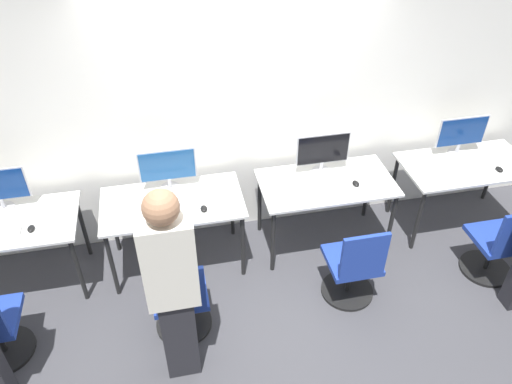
{
  "coord_description": "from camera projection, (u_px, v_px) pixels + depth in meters",
  "views": [
    {
      "loc": [
        -0.71,
        -3.23,
        3.57
      ],
      "look_at": [
        0.0,
        0.14,
        0.91
      ],
      "focal_mm": 35.0,
      "sensor_mm": 36.0,
      "label": 1
    }
  ],
  "objects": [
    {
      "name": "person_left",
      "position": [
        172.0,
        284.0,
        3.41
      ],
      "size": [
        0.36,
        0.23,
        1.78
      ],
      "color": "#232328",
      "rests_on": "ground_plane"
    },
    {
      "name": "desk_far_right",
      "position": [
        465.0,
        170.0,
        5.01
      ],
      "size": [
        1.27,
        0.69,
        0.76
      ],
      "color": "silver",
      "rests_on": "ground_plane"
    },
    {
      "name": "monitor_left",
      "position": [
        168.0,
        168.0,
        4.51
      ],
      "size": [
        0.52,
        0.18,
        0.41
      ],
      "color": "#B2B2B7",
      "rests_on": "desk_left"
    },
    {
      "name": "mouse_far_right",
      "position": [
        499.0,
        169.0,
        4.86
      ],
      "size": [
        0.06,
        0.09,
        0.03
      ],
      "color": "black",
      "rests_on": "desk_far_right"
    },
    {
      "name": "desk_left",
      "position": [
        173.0,
        208.0,
        4.53
      ],
      "size": [
        1.27,
        0.69,
        0.76
      ],
      "color": "silver",
      "rests_on": "ground_plane"
    },
    {
      "name": "monitor_right",
      "position": [
        323.0,
        152.0,
        4.72
      ],
      "size": [
        0.52,
        0.18,
        0.41
      ],
      "color": "#B2B2B7",
      "rests_on": "desk_right"
    },
    {
      "name": "office_chair_right",
      "position": [
        353.0,
        269.0,
        4.37
      ],
      "size": [
        0.48,
        0.48,
        0.88
      ],
      "color": "black",
      "rests_on": "ground_plane"
    },
    {
      "name": "mouse_left",
      "position": [
        204.0,
        209.0,
        4.38
      ],
      "size": [
        0.06,
        0.09,
        0.03
      ],
      "color": "black",
      "rests_on": "desk_left"
    },
    {
      "name": "wall_back",
      "position": [
        241.0,
        105.0,
        4.57
      ],
      "size": [
        12.0,
        0.05,
        2.8
      ],
      "color": "silver",
      "rests_on": "ground_plane"
    },
    {
      "name": "keyboard_left",
      "position": [
        173.0,
        213.0,
        4.35
      ],
      "size": [
        0.39,
        0.15,
        0.02
      ],
      "color": "silver",
      "rests_on": "desk_left"
    },
    {
      "name": "office_chair_far_right",
      "position": [
        498.0,
        247.0,
        4.59
      ],
      "size": [
        0.48,
        0.48,
        0.88
      ],
      "color": "black",
      "rests_on": "ground_plane"
    },
    {
      "name": "mouse_right",
      "position": [
        356.0,
        183.0,
        4.67
      ],
      "size": [
        0.06,
        0.09,
        0.03
      ],
      "color": "black",
      "rests_on": "desk_right"
    },
    {
      "name": "mouse_far_left",
      "position": [
        31.0,
        229.0,
        4.17
      ],
      "size": [
        0.06,
        0.09,
        0.03
      ],
      "color": "black",
      "rests_on": "desk_far_left"
    },
    {
      "name": "keyboard_right",
      "position": [
        330.0,
        186.0,
        4.65
      ],
      "size": [
        0.39,
        0.15,
        0.02
      ],
      "color": "silver",
      "rests_on": "desk_right"
    },
    {
      "name": "monitor_far_right",
      "position": [
        462.0,
        134.0,
        4.98
      ],
      "size": [
        0.52,
        0.18,
        0.41
      ],
      "color": "#B2B2B7",
      "rests_on": "desk_far_right"
    },
    {
      "name": "ground_plane",
      "position": [
        259.0,
        275.0,
        4.8
      ],
      "size": [
        20.0,
        20.0,
        0.0
      ],
      "primitive_type": "plane",
      "color": "#3D3D42"
    },
    {
      "name": "desk_right",
      "position": [
        326.0,
        188.0,
        4.77
      ],
      "size": [
        1.27,
        0.69,
        0.76
      ],
      "color": "silver",
      "rests_on": "ground_plane"
    },
    {
      "name": "office_chair_left",
      "position": [
        181.0,
        302.0,
        4.08
      ],
      "size": [
        0.48,
        0.48,
        0.88
      ],
      "color": "black",
      "rests_on": "ground_plane"
    },
    {
      "name": "keyboard_far_right",
      "position": [
        476.0,
        173.0,
        4.82
      ],
      "size": [
        0.39,
        0.15,
        0.02
      ],
      "color": "silver",
      "rests_on": "desk_far_right"
    },
    {
      "name": "desk_far_left",
      "position": [
        3.0,
        231.0,
        4.29
      ],
      "size": [
        1.27,
        0.69,
        0.76
      ],
      "color": "silver",
      "rests_on": "ground_plane"
    }
  ]
}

